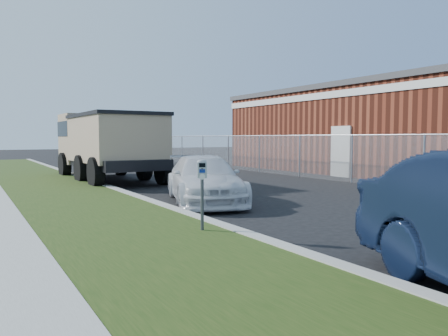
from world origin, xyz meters
TOP-DOWN VIEW (x-y plane):
  - ground at (0.00, 0.00)m, footprint 120.00×120.00m
  - streetside at (-5.57, 2.00)m, footprint 6.12×50.00m
  - chainlink_fence at (6.00, 7.00)m, footprint 0.06×30.06m
  - brick_building at (12.00, 8.00)m, footprint 9.20×14.20m
  - parking_meter at (-3.11, -1.15)m, footprint 0.20×0.17m
  - white_wagon at (-1.15, 2.49)m, footprint 2.94×4.50m
  - dump_truck at (-1.67, 9.73)m, footprint 2.89×6.97m

SIDE VIEW (x-z plane):
  - ground at x=0.00m, z-range 0.00..0.00m
  - streetside at x=-5.57m, z-range -0.01..0.14m
  - white_wagon at x=-1.15m, z-range 0.00..1.21m
  - parking_meter at x=-3.11m, z-range 0.39..1.61m
  - chainlink_fence at x=6.00m, z-range -13.74..16.26m
  - dump_truck at x=-1.67m, z-range 0.17..2.88m
  - brick_building at x=12.00m, z-range 0.04..4.21m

